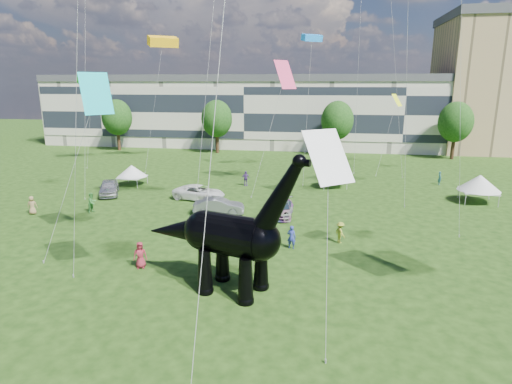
# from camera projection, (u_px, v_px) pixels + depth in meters

# --- Properties ---
(ground) EXTENTS (220.00, 220.00, 0.00)m
(ground) POSITION_uv_depth(u_px,v_px,m) (186.00, 329.00, 20.85)
(ground) COLOR #16330C
(ground) RESTS_ON ground
(terrace_row) EXTENTS (78.00, 11.00, 12.00)m
(terrace_row) POSITION_uv_depth(u_px,v_px,m) (250.00, 114.00, 79.88)
(terrace_row) COLOR beige
(terrace_row) RESTS_ON ground
(tree_far_left) EXTENTS (5.20, 5.20, 9.44)m
(tree_far_left) POSITION_uv_depth(u_px,v_px,m) (117.00, 114.00, 74.69)
(tree_far_left) COLOR #382314
(tree_far_left) RESTS_ON ground
(tree_mid_left) EXTENTS (5.20, 5.20, 9.44)m
(tree_mid_left) POSITION_uv_depth(u_px,v_px,m) (217.00, 116.00, 71.84)
(tree_mid_left) COLOR #382314
(tree_mid_left) RESTS_ON ground
(tree_mid_right) EXTENTS (5.20, 5.20, 9.44)m
(tree_mid_right) POSITION_uv_depth(u_px,v_px,m) (337.00, 117.00, 68.67)
(tree_mid_right) COLOR #382314
(tree_mid_right) RESTS_ON ground
(tree_far_right) EXTENTS (5.20, 5.20, 9.44)m
(tree_far_right) POSITION_uv_depth(u_px,v_px,m) (456.00, 119.00, 65.83)
(tree_far_right) COLOR #382314
(tree_far_right) RESTS_ON ground
(dinosaur_sculpture) EXTENTS (10.43, 4.60, 8.59)m
(dinosaur_sculpture) POSITION_uv_depth(u_px,v_px,m) (226.00, 236.00, 24.17)
(dinosaur_sculpture) COLOR black
(dinosaur_sculpture) RESTS_ON ground
(car_silver) EXTENTS (3.73, 5.14, 1.63)m
(car_silver) POSITION_uv_depth(u_px,v_px,m) (109.00, 188.00, 45.65)
(car_silver) COLOR #B9B8BD
(car_silver) RESTS_ON ground
(car_grey) EXTENTS (4.77, 2.22, 1.51)m
(car_grey) POSITION_uv_depth(u_px,v_px,m) (219.00, 206.00, 38.98)
(car_grey) COLOR slate
(car_grey) RESTS_ON ground
(car_white) EXTENTS (5.79, 3.60, 1.50)m
(car_white) POSITION_uv_depth(u_px,v_px,m) (199.00, 193.00, 43.82)
(car_white) COLOR white
(car_white) RESTS_ON ground
(car_dark) EXTENTS (1.98, 4.66, 1.34)m
(car_dark) POSITION_uv_depth(u_px,v_px,m) (282.00, 209.00, 38.51)
(car_dark) COLOR #595960
(car_dark) RESTS_ON ground
(gazebo_near) EXTENTS (4.31, 4.31, 2.48)m
(gazebo_near) POSITION_uv_depth(u_px,v_px,m) (333.00, 172.00, 48.84)
(gazebo_near) COLOR white
(gazebo_near) RESTS_ON ground
(gazebo_far) EXTENTS (4.25, 4.25, 2.82)m
(gazebo_far) POSITION_uv_depth(u_px,v_px,m) (479.00, 183.00, 42.56)
(gazebo_far) COLOR silver
(gazebo_far) RESTS_ON ground
(gazebo_left) EXTENTS (3.64, 3.64, 2.40)m
(gazebo_left) POSITION_uv_depth(u_px,v_px,m) (132.00, 171.00, 49.78)
(gazebo_left) COLOR silver
(gazebo_left) RESTS_ON ground
(visitors) EXTENTS (48.10, 28.52, 1.88)m
(visitors) POSITION_uv_depth(u_px,v_px,m) (170.00, 208.00, 38.14)
(visitors) COLOR #5B3981
(visitors) RESTS_ON ground
(kites) EXTENTS (61.30, 51.40, 30.57)m
(kites) POSITION_uv_depth(u_px,v_px,m) (195.00, 3.00, 44.92)
(kites) COLOR red
(kites) RESTS_ON ground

